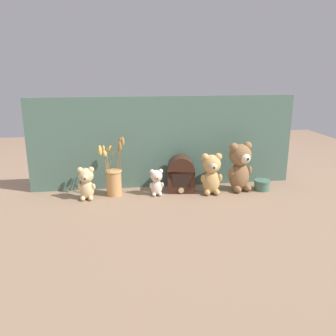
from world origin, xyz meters
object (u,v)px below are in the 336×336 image
(teddy_bear_large, at_px, (240,166))
(vintage_radio, at_px, (181,174))
(decorative_tin_tall, at_px, (262,185))
(teddy_bear_small, at_px, (86,183))
(teddy_bear_medium, at_px, (211,173))
(teddy_bear_tiny, at_px, (157,182))
(flower_vase, at_px, (114,178))

(teddy_bear_large, bearing_deg, vintage_radio, 173.16)
(decorative_tin_tall, bearing_deg, teddy_bear_large, 174.05)
(teddy_bear_small, height_order, vintage_radio, vintage_radio)
(teddy_bear_medium, xyz_separation_m, teddy_bear_tiny, (-0.32, 0.02, -0.05))
(decorative_tin_tall, bearing_deg, vintage_radio, 173.41)
(vintage_radio, distance_m, decorative_tin_tall, 0.51)
(teddy_bear_small, relative_size, teddy_bear_tiny, 1.20)
(teddy_bear_medium, height_order, decorative_tin_tall, teddy_bear_medium)
(teddy_bear_tiny, bearing_deg, teddy_bear_small, -178.70)
(teddy_bear_tiny, bearing_deg, teddy_bear_medium, -3.50)
(teddy_bear_small, bearing_deg, vintage_radio, 6.49)
(teddy_bear_large, height_order, decorative_tin_tall, teddy_bear_large)
(flower_vase, bearing_deg, vintage_radio, 1.97)
(teddy_bear_small, relative_size, flower_vase, 0.54)
(teddy_bear_small, bearing_deg, teddy_bear_tiny, 1.30)
(teddy_bear_medium, distance_m, teddy_bear_small, 0.73)
(teddy_bear_tiny, distance_m, flower_vase, 0.25)
(teddy_bear_medium, height_order, teddy_bear_small, teddy_bear_medium)
(teddy_bear_large, relative_size, vintage_radio, 1.38)
(teddy_bear_large, height_order, vintage_radio, teddy_bear_large)
(teddy_bear_small, relative_size, decorative_tin_tall, 1.94)
(teddy_bear_large, height_order, teddy_bear_tiny, teddy_bear_large)
(teddy_bear_large, distance_m, teddy_bear_tiny, 0.52)
(teddy_bear_small, bearing_deg, flower_vase, 17.82)
(teddy_bear_large, relative_size, flower_vase, 0.85)
(teddy_bear_tiny, xyz_separation_m, flower_vase, (-0.25, 0.04, 0.02))
(decorative_tin_tall, bearing_deg, teddy_bear_medium, -177.08)
(teddy_bear_small, distance_m, teddy_bear_tiny, 0.40)
(teddy_bear_medium, bearing_deg, flower_vase, 173.98)
(teddy_bear_medium, relative_size, flower_vase, 0.70)
(vintage_radio, xyz_separation_m, decorative_tin_tall, (0.50, -0.06, -0.07))
(teddy_bear_large, xyz_separation_m, vintage_radio, (-0.36, 0.04, -0.05))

